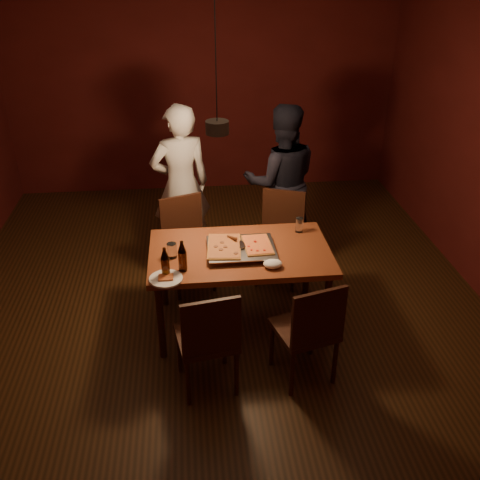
{
  "coord_description": "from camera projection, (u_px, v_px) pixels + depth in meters",
  "views": [
    {
      "loc": [
        -0.23,
        -3.98,
        2.95
      ],
      "look_at": [
        0.16,
        -0.16,
        0.85
      ],
      "focal_mm": 40.0,
      "sensor_mm": 36.0,
      "label": 1
    }
  ],
  "objects": [
    {
      "name": "diner_white",
      "position": [
        181.0,
        185.0,
        5.42
      ],
      "size": [
        0.69,
        0.55,
        1.67
      ],
      "primitive_type": "imported",
      "rotation": [
        0.0,
        0.0,
        3.41
      ],
      "color": "silver",
      "rests_on": "floor"
    },
    {
      "name": "water_glass_right",
      "position": [
        299.0,
        225.0,
        4.69
      ],
      "size": [
        0.06,
        0.06,
        0.13
      ],
      "primitive_type": "cylinder",
      "color": "silver",
      "rests_on": "dining_table"
    },
    {
      "name": "pendant_lamp",
      "position": [
        217.0,
        126.0,
        4.07
      ],
      "size": [
        0.18,
        0.18,
        1.1
      ],
      "color": "black",
      "rests_on": "ceiling"
    },
    {
      "name": "pizza_meat",
      "position": [
        224.0,
        246.0,
        4.37
      ],
      "size": [
        0.3,
        0.45,
        0.02
      ],
      "primitive_type": "cube",
      "rotation": [
        0.0,
        0.0,
        -0.09
      ],
      "color": "maroon",
      "rests_on": "pizza_tray"
    },
    {
      "name": "beer_bottle_b",
      "position": [
        182.0,
        256.0,
        4.1
      ],
      "size": [
        0.07,
        0.07,
        0.25
      ],
      "color": "black",
      "rests_on": "dining_table"
    },
    {
      "name": "napkin",
      "position": [
        273.0,
        264.0,
        4.18
      ],
      "size": [
        0.15,
        0.12,
        0.06
      ],
      "primitive_type": "ellipsoid",
      "color": "white",
      "rests_on": "dining_table"
    },
    {
      "name": "diner_dark",
      "position": [
        281.0,
        182.0,
        5.55
      ],
      "size": [
        0.81,
        0.63,
        1.63
      ],
      "primitive_type": "imported",
      "rotation": [
        0.0,
        0.0,
        3.12
      ],
      "color": "black",
      "rests_on": "floor"
    },
    {
      "name": "pizza_cheese",
      "position": [
        257.0,
        245.0,
        4.4
      ],
      "size": [
        0.24,
        0.36,
        0.02
      ],
      "primitive_type": "cube",
      "rotation": [
        0.0,
        0.0,
        0.05
      ],
      "color": "gold",
      "rests_on": "pizza_tray"
    },
    {
      "name": "dining_table",
      "position": [
        240.0,
        258.0,
        4.46
      ],
      "size": [
        1.5,
        0.9,
        0.75
      ],
      "color": "brown",
      "rests_on": "floor"
    },
    {
      "name": "spatula",
      "position": [
        241.0,
        245.0,
        4.39
      ],
      "size": [
        0.21,
        0.25,
        0.04
      ],
      "primitive_type": null,
      "rotation": [
        0.0,
        0.0,
        0.58
      ],
      "color": "silver",
      "rests_on": "pizza_tray"
    },
    {
      "name": "chair_near_left",
      "position": [
        208.0,
        334.0,
        3.8
      ],
      "size": [
        0.49,
        0.49,
        0.49
      ],
      "rotation": [
        0.0,
        0.0,
        0.17
      ],
      "color": "#38190F",
      "rests_on": "floor"
    },
    {
      "name": "chair_far_left",
      "position": [
        185.0,
        234.0,
        5.13
      ],
      "size": [
        0.53,
        0.53,
        0.49
      ],
      "rotation": [
        0.0,
        0.0,
        3.47
      ],
      "color": "#38190F",
      "rests_on": "floor"
    },
    {
      "name": "chair_far_right",
      "position": [
        281.0,
        228.0,
        5.24
      ],
      "size": [
        0.54,
        0.54,
        0.49
      ],
      "rotation": [
        0.0,
        0.0,
        2.78
      ],
      "color": "#38190F",
      "rests_on": "floor"
    },
    {
      "name": "pizza_tray",
      "position": [
        241.0,
        250.0,
        4.39
      ],
      "size": [
        0.58,
        0.49,
        0.05
      ],
      "primitive_type": "cube",
      "rotation": [
        0.0,
        0.0,
        0.07
      ],
      "color": "silver",
      "rests_on": "dining_table"
    },
    {
      "name": "beer_bottle_a",
      "position": [
        165.0,
        262.0,
        4.03
      ],
      "size": [
        0.06,
        0.06,
        0.24
      ],
      "color": "black",
      "rests_on": "dining_table"
    },
    {
      "name": "room_shell",
      "position": [
        218.0,
        170.0,
        4.24
      ],
      "size": [
        6.0,
        6.0,
        6.0
      ],
      "color": "#3D2310",
      "rests_on": "ground"
    },
    {
      "name": "chair_near_right",
      "position": [
        310.0,
        325.0,
        3.9
      ],
      "size": [
        0.52,
        0.52,
        0.49
      ],
      "rotation": [
        0.0,
        0.0,
        0.27
      ],
      "color": "#38190F",
      "rests_on": "floor"
    },
    {
      "name": "water_glass_left",
      "position": [
        172.0,
        251.0,
        4.3
      ],
      "size": [
        0.08,
        0.08,
        0.12
      ],
      "primitive_type": "cylinder",
      "color": "silver",
      "rests_on": "dining_table"
    },
    {
      "name": "plate_slice",
      "position": [
        166.0,
        279.0,
        4.03
      ],
      "size": [
        0.25,
        0.25,
        0.03
      ],
      "color": "white",
      "rests_on": "dining_table"
    }
  ]
}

